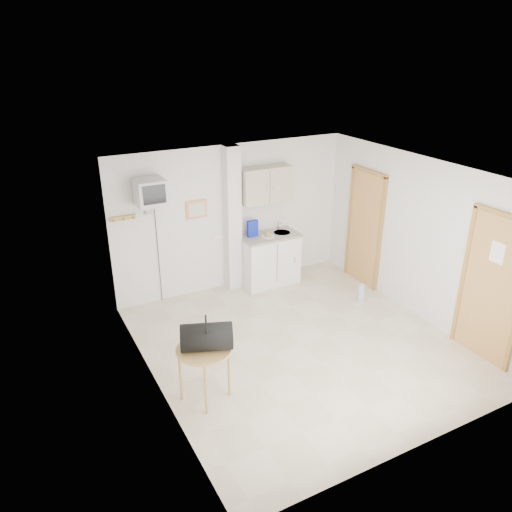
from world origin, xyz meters
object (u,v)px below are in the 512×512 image
crt_television (150,193)px  duffel_bag (207,337)px  water_bottle (361,293)px  round_table (204,355)px

crt_television → duffel_bag: (-0.17, -2.48, -1.05)m
crt_television → water_bottle: size_ratio=6.48×
round_table → duffel_bag: bearing=-49.2°
round_table → duffel_bag: size_ratio=1.05×
water_bottle → duffel_bag: bearing=-161.2°
round_table → duffel_bag: (0.03, -0.03, 0.26)m
round_table → water_bottle: 3.45m
duffel_bag → crt_television: bearing=107.0°
duffel_bag → water_bottle: duffel_bag is taller
round_table → water_bottle: round_table is taller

